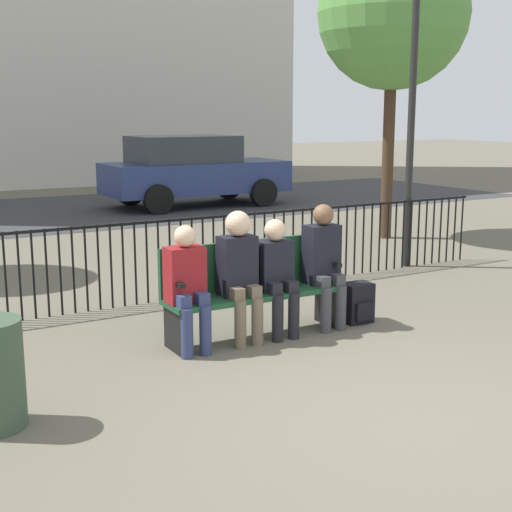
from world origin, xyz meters
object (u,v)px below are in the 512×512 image
at_px(seated_person_2, 277,271).
at_px(seated_person_3, 324,260).
at_px(park_bench, 252,285).
at_px(parked_car_0, 192,170).
at_px(tree_1, 393,14).
at_px(seated_person_0, 187,282).
at_px(backpack, 357,303).
at_px(lamp_post, 413,80).
at_px(seated_person_1, 240,268).

height_order(seated_person_2, seated_person_3, seated_person_3).
bearing_deg(park_bench, parked_car_0, 68.35).
bearing_deg(parked_car_0, park_bench, -111.65).
distance_m(seated_person_2, tree_1, 6.66).
relative_size(park_bench, seated_person_0, 1.57).
xyz_separation_m(seated_person_0, parked_car_0, (4.39, 9.33, 0.20)).
distance_m(backpack, lamp_post, 3.79).
bearing_deg(seated_person_3, seated_person_1, 179.99).
bearing_deg(parked_car_0, seated_person_2, -110.30).
bearing_deg(tree_1, parked_car_0, 101.10).
bearing_deg(tree_1, seated_person_1, -142.63).
bearing_deg(seated_person_0, park_bench, 10.15).
distance_m(seated_person_3, backpack, 0.64).
distance_m(seated_person_2, parked_car_0, 9.95).
height_order(seated_person_1, backpack, seated_person_1).
relative_size(backpack, lamp_post, 0.11).
xyz_separation_m(seated_person_1, seated_person_2, (0.40, -0.01, -0.07)).
distance_m(park_bench, parked_car_0, 9.90).
xyz_separation_m(seated_person_1, parked_car_0, (3.85, 9.32, 0.13)).
bearing_deg(park_bench, lamp_post, 26.00).
height_order(seated_person_1, seated_person_2, seated_person_1).
relative_size(seated_person_2, backpack, 2.76).
relative_size(seated_person_1, tree_1, 0.25).
bearing_deg(seated_person_0, seated_person_3, 0.20).
height_order(seated_person_3, tree_1, tree_1).
distance_m(tree_1, lamp_post, 2.60).
distance_m(backpack, parked_car_0, 9.71).
distance_m(lamp_post, parked_car_0, 7.71).
distance_m(seated_person_1, seated_person_3, 0.96).
bearing_deg(seated_person_1, seated_person_0, -179.42).
distance_m(seated_person_0, seated_person_3, 1.49).
bearing_deg(seated_person_1, backpack, -1.75).
height_order(seated_person_1, lamp_post, lamp_post).
height_order(seated_person_3, parked_car_0, parked_car_0).
distance_m(seated_person_0, seated_person_1, 0.54).
bearing_deg(lamp_post, tree_1, 56.92).
distance_m(seated_person_3, lamp_post, 3.76).
xyz_separation_m(seated_person_3, backpack, (0.40, -0.04, -0.49)).
xyz_separation_m(park_bench, tree_1, (4.74, 3.65, 3.22)).
bearing_deg(lamp_post, backpack, -141.17).
bearing_deg(seated_person_2, park_bench, 146.12).
bearing_deg(tree_1, lamp_post, -123.08).
height_order(seated_person_0, parked_car_0, parked_car_0).
xyz_separation_m(seated_person_1, backpack, (1.36, -0.04, -0.51)).
height_order(seated_person_0, backpack, seated_person_0).
relative_size(seated_person_3, tree_1, 0.25).
bearing_deg(backpack, lamp_post, 38.83).
bearing_deg(park_bench, seated_person_2, -33.88).
bearing_deg(park_bench, seated_person_1, -148.12).
bearing_deg(parked_car_0, seated_person_0, -115.19).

